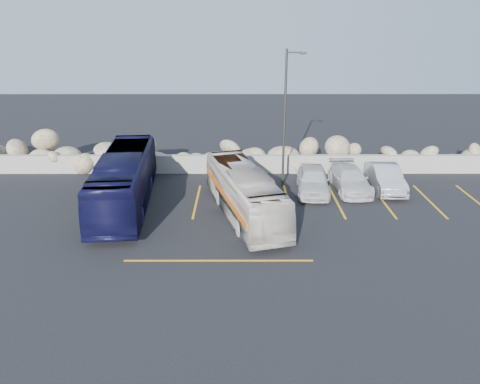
{
  "coord_description": "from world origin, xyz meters",
  "views": [
    {
      "loc": [
        -0.12,
        -17.23,
        9.7
      ],
      "look_at": [
        -0.08,
        4.0,
        1.67
      ],
      "focal_mm": 35.0,
      "sensor_mm": 36.0,
      "label": 1
    }
  ],
  "objects_px": {
    "vintage_bus": "(244,193)",
    "car_b": "(386,178)",
    "tour_coach": "(124,179)",
    "lamppost": "(286,116)",
    "car_a": "(313,180)",
    "car_c": "(350,179)"
  },
  "relations": [
    {
      "from": "tour_coach",
      "to": "car_c",
      "type": "xyz_separation_m",
      "value": [
        12.69,
        2.25,
        -0.78
      ]
    },
    {
      "from": "vintage_bus",
      "to": "car_b",
      "type": "xyz_separation_m",
      "value": [
        8.37,
        3.78,
        -0.51
      ]
    },
    {
      "from": "lamppost",
      "to": "car_c",
      "type": "distance_m",
      "value": 5.34
    },
    {
      "from": "vintage_bus",
      "to": "tour_coach",
      "type": "distance_m",
      "value": 6.61
    },
    {
      "from": "vintage_bus",
      "to": "tour_coach",
      "type": "xyz_separation_m",
      "value": [
        -6.44,
        1.45,
        0.2
      ]
    },
    {
      "from": "vintage_bus",
      "to": "tour_coach",
      "type": "bearing_deg",
      "value": 151.66
    },
    {
      "from": "lamppost",
      "to": "car_b",
      "type": "xyz_separation_m",
      "value": [
        5.96,
        -0.68,
        -3.56
      ]
    },
    {
      "from": "vintage_bus",
      "to": "car_c",
      "type": "height_order",
      "value": "vintage_bus"
    },
    {
      "from": "lamppost",
      "to": "tour_coach",
      "type": "xyz_separation_m",
      "value": [
        -8.85,
        -3.0,
        -2.85
      ]
    },
    {
      "from": "lamppost",
      "to": "car_c",
      "type": "xyz_separation_m",
      "value": [
        3.84,
        -0.75,
        -3.63
      ]
    },
    {
      "from": "tour_coach",
      "to": "car_b",
      "type": "bearing_deg",
      "value": 4.09
    },
    {
      "from": "vintage_bus",
      "to": "tour_coach",
      "type": "height_order",
      "value": "tour_coach"
    },
    {
      "from": "car_b",
      "to": "vintage_bus",
      "type": "bearing_deg",
      "value": -153.9
    },
    {
      "from": "vintage_bus",
      "to": "car_b",
      "type": "bearing_deg",
      "value": 8.68
    },
    {
      "from": "lamppost",
      "to": "car_a",
      "type": "height_order",
      "value": "lamppost"
    },
    {
      "from": "tour_coach",
      "to": "car_c",
      "type": "relative_size",
      "value": 2.26
    },
    {
      "from": "car_b",
      "to": "lamppost",
      "type": "bearing_deg",
      "value": 175.28
    },
    {
      "from": "lamppost",
      "to": "car_a",
      "type": "xyz_separation_m",
      "value": [
        1.6,
        -1.12,
        -3.53
      ]
    },
    {
      "from": "lamppost",
      "to": "car_b",
      "type": "height_order",
      "value": "lamppost"
    },
    {
      "from": "lamppost",
      "to": "car_b",
      "type": "relative_size",
      "value": 1.79
    },
    {
      "from": "vintage_bus",
      "to": "car_a",
      "type": "bearing_deg",
      "value": 24.13
    },
    {
      "from": "car_a",
      "to": "car_c",
      "type": "bearing_deg",
      "value": 14.63
    }
  ]
}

